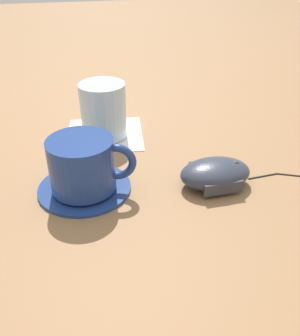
{
  "coord_description": "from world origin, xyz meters",
  "views": [
    {
      "loc": [
        -0.04,
        -0.54,
        0.29
      ],
      "look_at": [
        0.04,
        -0.13,
        0.03
      ],
      "focal_mm": 40.0,
      "sensor_mm": 36.0,
      "label": 1
    }
  ],
  "objects": [
    {
      "name": "saucer",
      "position": [
        -0.04,
        -0.12,
        0.0
      ],
      "size": [
        0.12,
        0.12,
        0.01
      ],
      "primitive_type": "cylinder",
      "color": "navy",
      "rests_on": "ground"
    },
    {
      "name": "coffee_cup",
      "position": [
        -0.04,
        -0.13,
        0.04
      ],
      "size": [
        0.11,
        0.08,
        0.07
      ],
      "color": "navy",
      "rests_on": "saucer"
    },
    {
      "name": "drinking_glass",
      "position": [
        0.0,
        0.03,
        0.05
      ],
      "size": [
        0.07,
        0.07,
        0.09
      ],
      "primitive_type": "cylinder",
      "color": "silver",
      "rests_on": "napkin_under_glass"
    },
    {
      "name": "napkin_under_glass",
      "position": [
        0.0,
        0.03,
        0.0
      ],
      "size": [
        0.14,
        0.14,
        0.0
      ],
      "primitive_type": "cube",
      "rotation": [
        0.0,
        0.0,
        -0.11
      ],
      "color": "white",
      "rests_on": "ground"
    },
    {
      "name": "computer_mouse",
      "position": [
        0.13,
        -0.14,
        0.02
      ],
      "size": [
        0.1,
        0.07,
        0.04
      ],
      "color": "#2D3342",
      "rests_on": "ground"
    },
    {
      "name": "ground_plane",
      "position": [
        0.0,
        0.0,
        0.0
      ],
      "size": [
        3.0,
        3.0,
        0.0
      ],
      "primitive_type": "plane",
      "color": "olive"
    }
  ]
}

